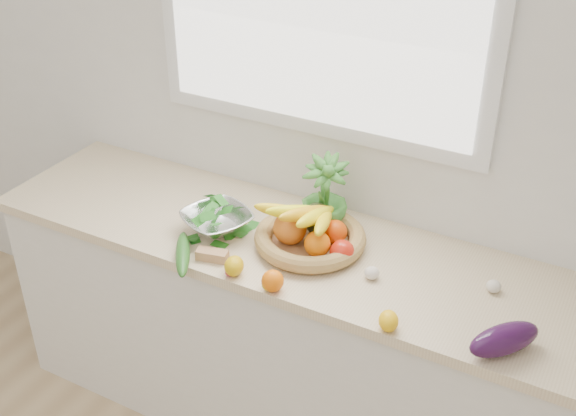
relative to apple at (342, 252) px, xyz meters
The scene contains 18 objects.
back_wall 0.59m from the apple, 128.77° to the left, with size 4.50×0.02×2.70m, color white.
counter_cabinet 0.58m from the apple, behind, with size 2.20×0.58×0.86m, color silver.
countertop 0.28m from the apple, behind, with size 2.24×0.62×0.04m, color beige.
orange_loose 0.28m from the apple, 118.68° to the right, with size 0.07×0.07×0.07m, color orange.
lemon_a 0.37m from the apple, 141.66° to the right, with size 0.07×0.08×0.07m, color gold.
lemon_b 0.28m from the apple, 119.22° to the right, with size 0.06×0.07×0.06m, color #DC9D0B.
lemon_c 0.36m from the apple, 42.58° to the right, with size 0.06×0.08×0.06m, color yellow.
apple is the anchor object (origin of this frame).
ginger 0.45m from the apple, 154.26° to the right, with size 0.11×0.05×0.04m, color tan.
garlic_a 0.06m from the apple, 131.16° to the left, with size 0.05×0.05×0.04m, color white.
garlic_b 0.51m from the apple, 10.05° to the left, with size 0.05×0.05×0.04m, color silver.
garlic_c 0.13m from the apple, 14.98° to the right, with size 0.05×0.05×0.04m, color silver.
eggplant 0.63m from the apple, 16.97° to the right, with size 0.09×0.23×0.09m, color #2F0E36.
cucumber 0.55m from the apple, 153.41° to the right, with size 0.05×0.27×0.05m, color #244E17.
radish 0.39m from the apple, 140.58° to the right, with size 0.03×0.03×0.03m, color #B4162E.
potted_herb 0.25m from the apple, 131.54° to the left, with size 0.17×0.17×0.31m, color #3C802E.
fruit_basket 0.15m from the apple, 164.33° to the left, with size 0.52×0.52×0.19m.
colander_with_spinach 0.49m from the apple, behind, with size 0.32×0.32×0.12m.
Camera 1 is at (1.07, 0.05, 2.35)m, focal length 45.00 mm.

